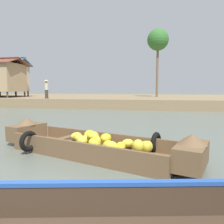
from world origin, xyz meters
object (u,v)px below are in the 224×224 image
object	(u,v)px
palm_tree_mid	(158,41)
stilt_house_mid_left	(7,77)
banana_boat	(93,144)
vendor_person	(46,88)

from	to	relation	value
palm_tree_mid	stilt_house_mid_left	bearing A→B (deg)	-173.21
banana_boat	stilt_house_mid_left	bearing A→B (deg)	131.93
banana_boat	vendor_person	size ratio (longest dim) A/B	3.17
stilt_house_mid_left	banana_boat	bearing A→B (deg)	-48.07
palm_tree_mid	vendor_person	world-z (taller)	palm_tree_mid
stilt_house_mid_left	palm_tree_mid	size ratio (longest dim) A/B	0.68
banana_boat	vendor_person	world-z (taller)	vendor_person
stilt_house_mid_left	vendor_person	size ratio (longest dim) A/B	2.92
banana_boat	palm_tree_mid	size ratio (longest dim) A/B	0.74
stilt_house_mid_left	vendor_person	distance (m)	8.31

